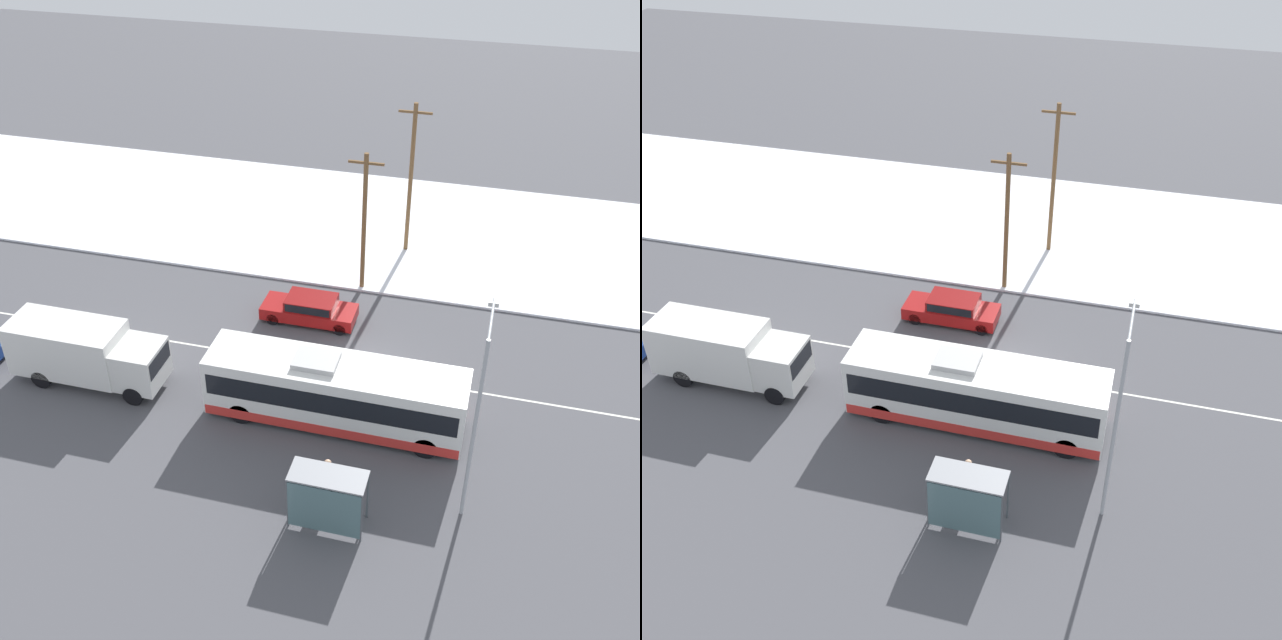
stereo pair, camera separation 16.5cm
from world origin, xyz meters
The scene contains 11 objects.
ground_plane centered at (0.00, 0.00, 0.00)m, with size 120.00×120.00×0.00m, color #4C4C51.
snow_lot centered at (0.00, 14.23, 0.06)m, with size 80.00×14.85×0.12m.
lane_marking_center centered at (0.00, 0.00, 0.00)m, with size 60.00×0.12×0.00m.
city_bus centered at (-0.46, -3.40, 1.54)m, with size 10.81×2.57×3.16m.
box_truck centered at (-11.88, -3.64, 1.62)m, with size 6.98×2.30×2.90m.
sedan_car centered at (-3.47, 3.48, 0.76)m, with size 4.75×1.80×1.38m.
pedestrian_at_stop centered at (0.27, -7.44, 1.06)m, with size 0.62×0.28×1.73m.
bus_shelter centered at (0.62, -9.03, 1.67)m, with size 2.76×1.20×2.40m.
streetlamp centered at (5.30, -6.52, 5.04)m, with size 0.36×3.01×7.97m.
utility_pole_roadside centered at (-1.61, 7.17, 4.04)m, with size 1.80×0.24×7.70m.
utility_pole_snowlot centered at (-0.02, 11.85, 4.58)m, with size 1.80×0.24×8.79m.
Camera 1 is at (5.09, -26.47, 21.69)m, focal length 42.00 mm.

